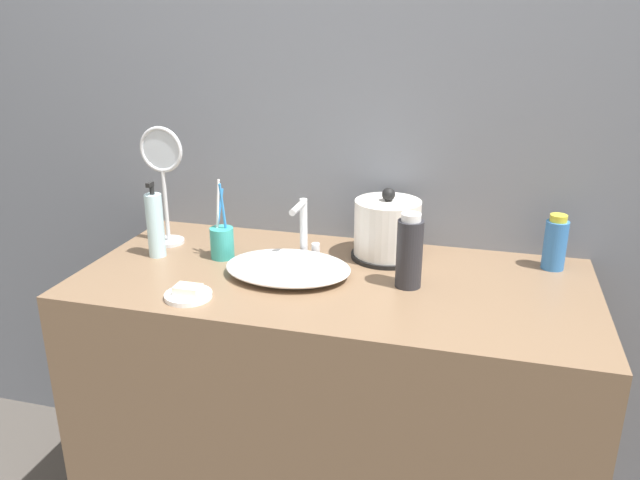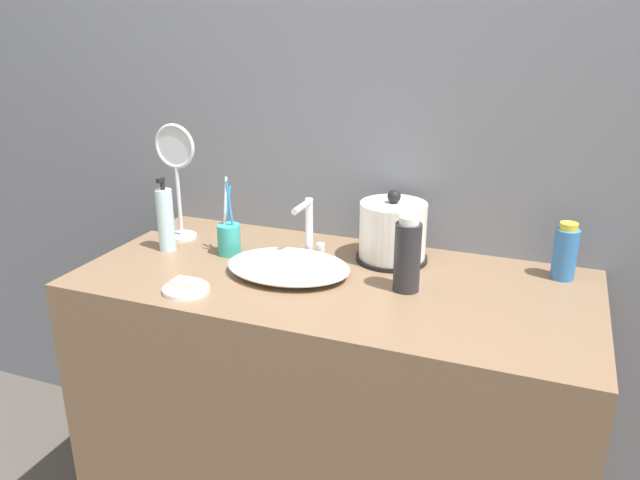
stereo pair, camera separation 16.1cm
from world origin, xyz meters
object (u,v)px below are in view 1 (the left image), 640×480
Objects in this scene: toothbrush_cup at (222,241)px; shampoo_bottle at (409,252)px; lotion_bottle at (155,225)px; faucet at (304,227)px; electric_kettle at (387,231)px; vanity_mirror at (163,175)px; mouthwash_bottle at (555,243)px.

shampoo_bottle is (0.53, -0.06, 0.04)m from toothbrush_cup.
toothbrush_cup is at bearing 11.06° from lotion_bottle.
toothbrush_cup is at bearing -164.35° from faucet.
toothbrush_cup is 0.54m from shampoo_bottle.
faucet is 0.24m from toothbrush_cup.
shampoo_bottle is at bearing -1.77° from lotion_bottle.
faucet is 0.23m from electric_kettle.
toothbrush_cup is 1.03× the size of lotion_bottle.
faucet is at bearing -0.72° from vanity_mirror.
shampoo_bottle is at bearing -9.71° from vanity_mirror.
vanity_mirror is at bearing -175.12° from mouthwash_bottle.
electric_kettle is 0.20m from shampoo_bottle.
vanity_mirror is at bearing 170.29° from shampoo_bottle.
electric_kettle reaches higher than mouthwash_bottle.
faucet reaches higher than mouthwash_bottle.
shampoo_bottle is 0.76m from vanity_mirror.
lotion_bottle reaches higher than electric_kettle.
faucet is 0.44m from vanity_mirror.
toothbrush_cup reaches higher than electric_kettle.
vanity_mirror is (-0.02, 0.10, 0.12)m from lotion_bottle.
toothbrush_cup is (-0.22, -0.06, -0.04)m from faucet.
vanity_mirror is at bearing 179.28° from faucet.
faucet is at bearing 15.65° from toothbrush_cup.
shampoo_bottle is at bearing -64.73° from electric_kettle.
electric_kettle is 1.06× the size of shampoo_bottle.
electric_kettle is 0.91× the size of toothbrush_cup.
electric_kettle is at bearing 4.91° from vanity_mirror.
toothbrush_cup is 0.19m from lotion_bottle.
toothbrush_cup reaches higher than lotion_bottle.
electric_kettle is 1.34× the size of mouthwash_bottle.
lotion_bottle is 1.10m from mouthwash_bottle.
faucet is 0.33m from shampoo_bottle.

